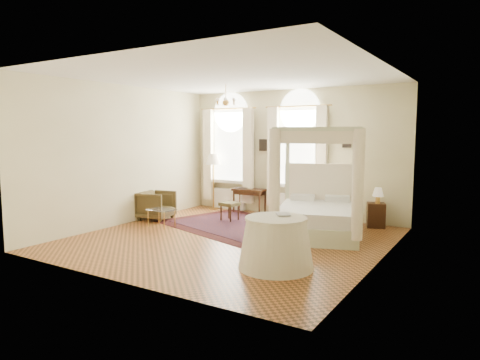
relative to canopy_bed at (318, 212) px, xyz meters
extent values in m
plane|color=#AE6532|center=(-1.42, -1.21, -0.52)|extent=(6.00, 6.00, 0.00)
plane|color=beige|center=(-1.42, 1.79, 1.13)|extent=(6.00, 0.00, 6.00)
plane|color=beige|center=(-1.42, -4.21, 1.13)|extent=(6.00, 0.00, 6.00)
plane|color=beige|center=(-4.42, -1.21, 1.13)|extent=(0.00, 6.00, 6.00)
plane|color=beige|center=(1.58, -1.21, 1.13)|extent=(0.00, 6.00, 6.00)
plane|color=white|center=(-1.42, -1.21, 2.78)|extent=(6.00, 6.00, 0.00)
cube|color=white|center=(-3.32, 1.76, 1.28)|extent=(1.10, 0.04, 1.90)
cylinder|color=white|center=(-3.32, 1.76, 2.23)|extent=(1.10, 0.04, 1.10)
cube|color=white|center=(-3.32, 1.67, 0.29)|extent=(1.32, 0.24, 0.08)
cube|color=#FBECCF|center=(-3.99, 1.59, 1.03)|extent=(0.28, 0.14, 2.60)
cube|color=#FBECCF|center=(-2.65, 1.59, 1.03)|extent=(0.28, 0.14, 2.60)
cube|color=white|center=(-3.32, 1.69, -0.22)|extent=(1.00, 0.12, 0.58)
cube|color=white|center=(-1.22, 1.76, 1.28)|extent=(1.10, 0.04, 1.90)
cylinder|color=white|center=(-1.22, 1.76, 2.23)|extent=(1.10, 0.04, 1.10)
cube|color=white|center=(-1.22, 1.67, 0.29)|extent=(1.32, 0.24, 0.08)
cube|color=#FBECCF|center=(-1.89, 1.59, 1.03)|extent=(0.28, 0.14, 2.60)
cube|color=#FBECCF|center=(-0.55, 1.59, 1.03)|extent=(0.28, 0.14, 2.60)
cube|color=white|center=(-1.22, 1.69, -0.22)|extent=(1.00, 0.12, 0.58)
cylinder|color=#BC8C3E|center=(-2.32, -0.01, 2.58)|extent=(0.02, 0.02, 0.40)
sphere|color=#BC8C3E|center=(-2.32, -0.01, 2.36)|extent=(0.16, 0.16, 0.16)
sphere|color=beige|center=(-2.10, -0.01, 2.43)|extent=(0.07, 0.07, 0.07)
sphere|color=beige|center=(-2.21, 0.18, 2.43)|extent=(0.07, 0.07, 0.07)
sphere|color=beige|center=(-2.43, 0.18, 2.43)|extent=(0.07, 0.07, 0.07)
sphere|color=beige|center=(-2.54, -0.01, 2.43)|extent=(0.07, 0.07, 0.07)
sphere|color=beige|center=(-2.43, -0.20, 2.43)|extent=(0.07, 0.07, 0.07)
sphere|color=beige|center=(-2.21, -0.20, 2.43)|extent=(0.07, 0.07, 0.07)
cube|color=black|center=(-2.27, 1.76, 1.33)|extent=(0.26, 0.03, 0.32)
cube|color=black|center=(0.03, 1.76, 1.43)|extent=(0.22, 0.03, 0.26)
cube|color=beige|center=(0.00, 0.01, -0.34)|extent=(2.22, 2.47, 0.35)
cube|color=silver|center=(0.00, 0.01, -0.03)|extent=(2.09, 2.35, 0.27)
cube|color=#FBECCF|center=(-0.31, 0.95, 0.36)|extent=(1.61, 0.59, 1.18)
cube|color=beige|center=(-1.04, 0.70, 0.61)|extent=(0.11, 0.11, 2.25)
cube|color=beige|center=(0.43, 1.17, 0.61)|extent=(0.11, 0.11, 2.25)
cube|color=beige|center=(-0.44, -1.15, 0.61)|extent=(0.11, 0.11, 2.25)
cube|color=beige|center=(1.03, -0.67, 0.61)|extent=(0.11, 0.11, 2.25)
cube|color=beige|center=(-0.30, 0.94, 1.73)|extent=(1.61, 0.59, 0.08)
cube|color=beige|center=(0.29, -0.91, 1.73)|extent=(1.61, 0.59, 0.08)
cube|color=beige|center=(-0.74, -0.23, 1.73)|extent=(0.71, 1.98, 0.08)
cube|color=beige|center=(0.73, 0.25, 1.73)|extent=(0.71, 1.98, 0.08)
cube|color=#FBECCF|center=(-0.30, 0.94, 1.60)|extent=(1.65, 0.57, 0.27)
cube|color=#FBECCF|center=(0.29, -0.91, 1.60)|extent=(1.65, 0.57, 0.27)
cube|color=#FBECCF|center=(-0.74, -0.23, 1.60)|extent=(0.69, 2.03, 0.27)
cube|color=#FBECCF|center=(0.73, 0.25, 1.60)|extent=(0.69, 2.03, 0.27)
cylinder|color=#FBECCF|center=(-0.44, -1.15, 0.70)|extent=(0.22, 0.22, 2.06)
cylinder|color=#FBECCF|center=(1.03, -0.67, 0.70)|extent=(0.22, 0.22, 2.06)
cube|color=#361D0E|center=(0.85, 1.49, -0.24)|extent=(0.50, 0.48, 0.57)
cylinder|color=#BC8C3E|center=(0.90, 1.42, 0.14)|extent=(0.11, 0.11, 0.18)
cone|color=beige|center=(0.90, 1.42, 0.32)|extent=(0.25, 0.25, 0.20)
cube|color=#361D0E|center=(-2.55, 1.49, 0.12)|extent=(0.91, 0.51, 0.05)
cube|color=#361D0E|center=(-2.55, 1.49, 0.04)|extent=(0.82, 0.42, 0.09)
cylinder|color=#361D0E|center=(-2.95, 1.65, -0.21)|extent=(0.04, 0.04, 0.62)
cylinder|color=#361D0E|center=(-2.17, 1.69, -0.21)|extent=(0.04, 0.04, 0.62)
cylinder|color=#361D0E|center=(-2.93, 1.29, -0.21)|extent=(0.04, 0.04, 0.62)
cylinder|color=#361D0E|center=(-2.15, 1.33, -0.21)|extent=(0.04, 0.04, 0.62)
imported|color=black|center=(-2.77, 1.44, 0.16)|extent=(0.41, 0.30, 0.03)
cube|color=#49431F|center=(-2.43, 0.32, -0.10)|extent=(0.45, 0.45, 0.08)
cylinder|color=#361D0E|center=(-2.60, 0.19, -0.33)|extent=(0.04, 0.04, 0.38)
cylinder|color=#361D0E|center=(-2.30, 0.16, -0.33)|extent=(0.04, 0.04, 0.38)
cylinder|color=#361D0E|center=(-2.57, 0.49, -0.33)|extent=(0.04, 0.04, 0.38)
cylinder|color=#361D0E|center=(-2.26, 0.46, -0.33)|extent=(0.04, 0.04, 0.38)
imported|color=#4B3D20|center=(-4.12, -0.49, -0.16)|extent=(0.92, 0.91, 0.72)
cube|color=silver|center=(-3.42, -1.07, -0.12)|extent=(0.63, 0.46, 0.02)
cylinder|color=#BC8C3E|center=(-3.70, -1.23, -0.32)|extent=(0.02, 0.02, 0.41)
cylinder|color=#BC8C3E|center=(-3.17, -1.26, -0.32)|extent=(0.02, 0.02, 0.41)
cylinder|color=#BC8C3E|center=(-3.68, -0.89, -0.32)|extent=(0.02, 0.02, 0.41)
cylinder|color=#BC8C3E|center=(-3.15, -0.92, -0.32)|extent=(0.02, 0.02, 0.41)
cylinder|color=#BC8C3E|center=(-3.74, 1.49, -0.51)|extent=(0.28, 0.28, 0.03)
cylinder|color=#BC8C3E|center=(-3.74, 1.49, 0.18)|extent=(0.04, 0.04, 1.39)
cone|color=beige|center=(-3.74, 1.49, 0.92)|extent=(0.41, 0.41, 0.30)
cube|color=#3F0F0F|center=(-1.94, -0.05, -0.52)|extent=(4.12, 3.48, 0.01)
cube|color=black|center=(-1.94, -0.05, -0.51)|extent=(3.43, 2.79, 0.01)
cone|color=white|center=(0.23, -2.41, -0.13)|extent=(1.22, 1.22, 0.79)
cylinder|color=white|center=(0.23, -2.41, 0.29)|extent=(1.00, 1.00, 0.04)
imported|color=black|center=(0.17, -2.27, 0.33)|extent=(0.35, 0.37, 0.03)
camera|label=1|loc=(3.27, -8.46, 1.66)|focal=32.00mm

